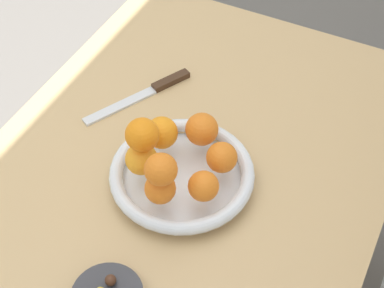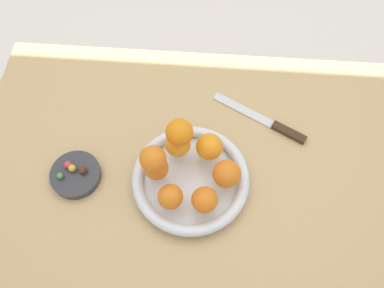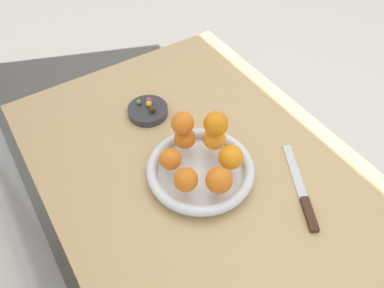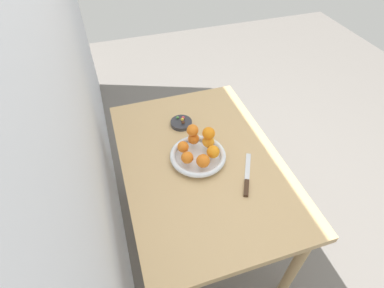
{
  "view_description": "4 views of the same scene",
  "coord_description": "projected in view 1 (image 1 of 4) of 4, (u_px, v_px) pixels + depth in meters",
  "views": [
    {
      "loc": [
        0.62,
        0.34,
        1.62
      ],
      "look_at": [
        0.0,
        0.03,
        0.85
      ],
      "focal_mm": 55.0,
      "sensor_mm": 36.0,
      "label": 1
    },
    {
      "loc": [
        -0.02,
        0.34,
        1.57
      ],
      "look_at": [
        0.01,
        -0.02,
        0.87
      ],
      "focal_mm": 35.0,
      "sensor_mm": 36.0,
      "label": 2
    },
    {
      "loc": [
        -0.46,
        0.34,
        1.51
      ],
      "look_at": [
        0.03,
        0.03,
        0.85
      ],
      "focal_mm": 35.0,
      "sensor_mm": 36.0,
      "label": 3
    },
    {
      "loc": [
        -0.92,
        0.34,
        1.82
      ],
      "look_at": [
        0.02,
        0.04,
        0.85
      ],
      "focal_mm": 28.0,
      "sensor_mm": 36.0,
      "label": 4
    }
  ],
  "objects": [
    {
      "name": "orange_7",
      "position": [
        142.0,
        135.0,
        1.02
      ],
      "size": [
        0.06,
        0.06,
        0.06
      ],
      "primitive_type": "sphere",
      "color": "orange",
      "rests_on": "orange_5"
    },
    {
      "name": "orange_5",
      "position": [
        141.0,
        159.0,
        1.06
      ],
      "size": [
        0.06,
        0.06,
        0.06
      ],
      "primitive_type": "sphere",
      "color": "orange",
      "rests_on": "fruit_bowl"
    },
    {
      "name": "orange_1",
      "position": [
        203.0,
        186.0,
        1.02
      ],
      "size": [
        0.06,
        0.06,
        0.06
      ],
      "primitive_type": "sphere",
      "color": "orange",
      "rests_on": "fruit_bowl"
    },
    {
      "name": "knife",
      "position": [
        147.0,
        92.0,
        1.27
      ],
      "size": [
        0.24,
        0.14,
        0.01
      ],
      "color": "#3F2819",
      "rests_on": "dining_table"
    },
    {
      "name": "orange_3",
      "position": [
        202.0,
        129.0,
        1.1
      ],
      "size": [
        0.06,
        0.06,
        0.06
      ],
      "primitive_type": "sphere",
      "color": "orange",
      "rests_on": "fruit_bowl"
    },
    {
      "name": "dining_table",
      "position": [
        178.0,
        203.0,
        1.19
      ],
      "size": [
        1.1,
        0.76,
        0.74
      ],
      "color": "tan",
      "rests_on": "ground_plane"
    },
    {
      "name": "orange_0",
      "position": [
        160.0,
        188.0,
        1.02
      ],
      "size": [
        0.06,
        0.06,
        0.06
      ],
      "primitive_type": "sphere",
      "color": "orange",
      "rests_on": "fruit_bowl"
    },
    {
      "name": "orange_4",
      "position": [
        162.0,
        133.0,
        1.1
      ],
      "size": [
        0.06,
        0.06,
        0.06
      ],
      "primitive_type": "sphere",
      "color": "orange",
      "rests_on": "fruit_bowl"
    },
    {
      "name": "orange_2",
      "position": [
        222.0,
        157.0,
        1.06
      ],
      "size": [
        0.06,
        0.06,
        0.06
      ],
      "primitive_type": "sphere",
      "color": "orange",
      "rests_on": "fruit_bowl"
    },
    {
      "name": "fruit_bowl",
      "position": [
        182.0,
        175.0,
        1.1
      ],
      "size": [
        0.27,
        0.27,
        0.04
      ],
      "color": "silver",
      "rests_on": "dining_table"
    },
    {
      "name": "orange_6",
      "position": [
        161.0,
        170.0,
        0.97
      ],
      "size": [
        0.06,
        0.06,
        0.06
      ],
      "primitive_type": "sphere",
      "color": "orange",
      "rests_on": "orange_0"
    },
    {
      "name": "candy_ball_0",
      "position": [
        111.0,
        280.0,
        0.94
      ],
      "size": [
        0.02,
        0.02,
        0.02
      ],
      "primitive_type": "sphere",
      "color": "#472819",
      "rests_on": "candy_dish"
    }
  ]
}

